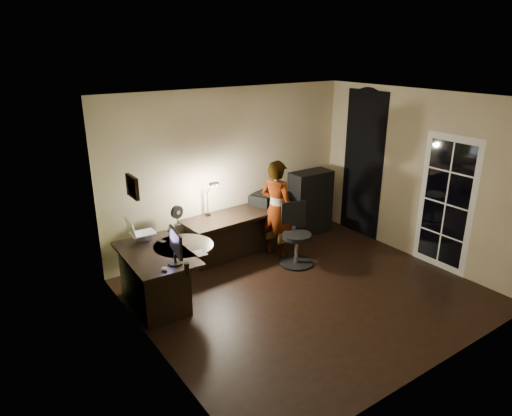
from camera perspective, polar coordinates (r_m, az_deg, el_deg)
floor at (r=6.63m, az=6.35°, el=-10.51°), size 4.50×4.00×0.01m
ceiling at (r=5.76m, az=7.39°, el=13.45°), size 4.50×4.00×0.01m
wall_back at (r=7.60m, az=-3.18°, el=4.71°), size 4.50×0.01×2.70m
wall_front at (r=4.86m, az=22.64°, el=-5.82°), size 4.50×0.01×2.70m
wall_left at (r=4.95m, az=-13.25°, el=-4.28°), size 0.01×4.00×2.70m
wall_right at (r=7.69m, az=19.62°, el=3.74°), size 0.01×4.00×2.70m
green_wall_overlay at (r=4.96m, az=-13.09°, el=-4.24°), size 0.00×4.00×2.70m
arched_doorway at (r=8.38m, az=13.22°, el=5.28°), size 0.01×0.90×2.60m
french_door at (r=7.47m, az=22.63°, el=0.47°), size 0.02×0.92×2.10m
framed_picture at (r=5.19m, az=-15.20°, el=2.57°), size 0.04×0.30×0.25m
desk_left at (r=6.30m, az=-12.20°, el=-8.58°), size 0.85×1.34×0.76m
desk_right at (r=7.59m, az=-2.08°, el=-3.23°), size 1.95×0.76×0.72m
cabinet at (r=8.45m, az=6.78°, el=0.71°), size 0.79×0.41×1.17m
laptop_stand at (r=6.54m, az=-13.92°, el=-3.46°), size 0.26×0.23×0.09m
laptop at (r=6.48m, az=-14.03°, el=-2.15°), size 0.37×0.35×0.24m
monitor at (r=5.72m, az=-10.12°, el=-5.41°), size 0.17×0.48×0.31m
mouse at (r=5.64m, az=-11.40°, el=-7.47°), size 0.08×0.10×0.04m
phone at (r=6.44m, az=-11.75°, el=-4.07°), size 0.12×0.15×0.01m
pen at (r=5.99m, az=-6.39°, el=-5.63°), size 0.02×0.16×0.01m
speaker at (r=5.45m, az=-8.64°, el=-7.58°), size 0.08×0.08×0.16m
notepad at (r=6.00m, az=-7.00°, el=-5.61°), size 0.14×0.19×0.01m
desk_fan at (r=7.06m, az=-9.86°, el=-0.91°), size 0.23×0.16×0.32m
headphones at (r=7.96m, az=0.39°, el=0.91°), size 0.20×0.11×0.09m
printer at (r=7.89m, az=1.07°, el=1.24°), size 0.60×0.54×0.22m
desk_lamp at (r=7.29m, az=-6.10°, el=1.39°), size 0.22×0.33×0.67m
office_chair at (r=7.21m, az=5.14°, el=-3.47°), size 0.72×0.72×0.98m
person at (r=7.37m, az=2.61°, el=-0.16°), size 0.54×0.67×1.63m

